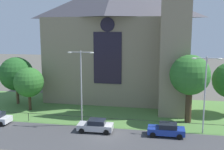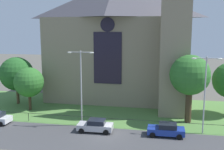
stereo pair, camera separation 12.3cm
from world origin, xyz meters
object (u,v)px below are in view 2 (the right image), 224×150
(streetlamp_near, at_px, (81,79))
(parked_car_blue, at_px, (166,130))
(parked_car_silver, at_px, (96,126))
(church_building, at_px, (118,40))
(tree_left_near, at_px, (29,82))
(tree_left_far, at_px, (17,74))
(tree_right_near, at_px, (190,76))
(streetlamp_far, at_px, (205,86))

(streetlamp_near, height_order, parked_car_blue, streetlamp_near)
(parked_car_silver, bearing_deg, church_building, -91.87)
(tree_left_near, bearing_deg, tree_left_far, 141.43)
(church_building, xyz_separation_m, tree_right_near, (11.14, -10.66, -4.01))
(parked_car_silver, distance_m, parked_car_blue, 8.34)
(church_building, height_order, streetlamp_near, church_building)
(church_building, distance_m, streetlamp_near, 15.20)
(church_building, height_order, tree_right_near, church_building)
(parked_car_blue, bearing_deg, streetlamp_near, -8.83)
(streetlamp_far, bearing_deg, parked_car_silver, -171.55)
(tree_left_far, relative_size, parked_car_silver, 1.81)
(tree_left_near, relative_size, streetlamp_near, 0.68)
(tree_right_near, height_order, parked_car_blue, tree_right_near)
(tree_right_near, bearing_deg, tree_left_far, 171.18)
(tree_left_far, xyz_separation_m, streetlamp_far, (28.23, -7.90, 0.78))
(tree_left_near, relative_size, parked_car_blue, 1.55)
(tree_right_near, height_order, parked_car_silver, tree_right_near)
(tree_left_far, distance_m, tree_left_near, 4.71)
(streetlamp_far, height_order, parked_car_blue, streetlamp_far)
(tree_left_near, distance_m, parked_car_silver, 14.28)
(tree_left_near, xyz_separation_m, streetlamp_near, (9.74, -4.99, 1.70))
(tree_right_near, height_order, tree_left_far, tree_right_near)
(church_building, bearing_deg, tree_right_near, -43.73)
(church_building, distance_m, tree_left_near, 16.41)
(church_building, distance_m, tree_left_far, 17.78)
(tree_left_far, xyz_separation_m, parked_car_silver, (15.67, -9.76, -4.20))
(tree_left_far, height_order, tree_left_near, tree_left_far)
(tree_left_far, height_order, streetlamp_far, streetlamp_far)
(streetlamp_near, distance_m, parked_car_silver, 5.99)
(tree_right_near, relative_size, parked_car_silver, 2.10)
(tree_left_near, height_order, streetlamp_far, streetlamp_far)
(parked_car_silver, bearing_deg, tree_left_near, -31.55)
(tree_right_near, distance_m, tree_left_near, 23.29)
(parked_car_silver, bearing_deg, tree_right_near, -155.17)
(church_building, xyz_separation_m, tree_left_near, (-12.03, -9.40, -6.01))
(tree_left_far, distance_m, parked_car_blue, 26.15)
(tree_right_near, height_order, streetlamp_near, streetlamp_near)
(streetlamp_far, distance_m, parked_car_silver, 13.64)
(streetlamp_far, relative_size, parked_car_blue, 2.17)
(parked_car_blue, bearing_deg, tree_left_near, -18.19)
(tree_right_near, distance_m, streetlamp_near, 13.94)
(streetlamp_far, xyz_separation_m, parked_car_silver, (-12.56, -1.87, -4.98))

